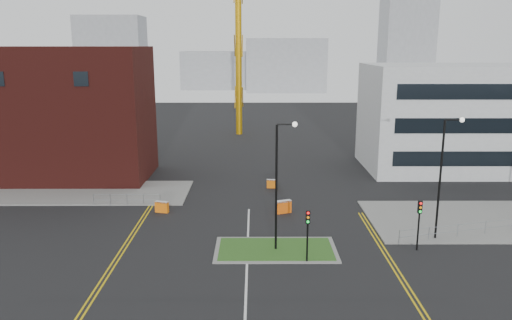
% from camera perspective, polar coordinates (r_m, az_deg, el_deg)
% --- Properties ---
extents(ground, '(200.00, 200.00, 0.00)m').
position_cam_1_polar(ground, '(28.69, -1.22, -16.60)').
color(ground, black).
rests_on(ground, ground).
extents(pavement_left, '(28.00, 8.00, 0.12)m').
position_cam_1_polar(pavement_left, '(53.13, -22.91, -3.43)').
color(pavement_left, slate).
rests_on(pavement_left, ground).
extents(island_kerb, '(8.60, 4.60, 0.08)m').
position_cam_1_polar(island_kerb, '(35.87, 2.26, -10.19)').
color(island_kerb, slate).
rests_on(island_kerb, ground).
extents(grass_island, '(8.00, 4.00, 0.12)m').
position_cam_1_polar(grass_island, '(35.86, 2.26, -10.16)').
color(grass_island, '#2E551C').
rests_on(grass_island, ground).
extents(brick_building, '(24.20, 10.07, 14.24)m').
position_cam_1_polar(brick_building, '(58.37, -23.97, 4.71)').
color(brick_building, '#4C1613').
rests_on(brick_building, ground).
extents(office_block, '(25.00, 12.20, 12.00)m').
position_cam_1_polar(office_block, '(62.88, 23.84, 4.47)').
color(office_block, '#BBBFC1').
rests_on(office_block, ground).
extents(streetlamp_island, '(1.46, 0.36, 9.18)m').
position_cam_1_polar(streetlamp_island, '(34.12, 2.71, -1.87)').
color(streetlamp_island, black).
rests_on(streetlamp_island, ground).
extents(streetlamp_right_near, '(1.46, 0.36, 9.18)m').
position_cam_1_polar(streetlamp_right_near, '(38.53, 20.68, -0.97)').
color(streetlamp_right_near, black).
rests_on(streetlamp_right_near, ground).
extents(traffic_light_island, '(0.28, 0.33, 3.65)m').
position_cam_1_polar(traffic_light_island, '(33.21, 5.93, -7.51)').
color(traffic_light_island, black).
rests_on(traffic_light_island, ground).
extents(traffic_light_right, '(0.28, 0.33, 3.65)m').
position_cam_1_polar(traffic_light_right, '(36.74, 18.17, -6.07)').
color(traffic_light_right, black).
rests_on(traffic_light_right, ground).
extents(railing_left, '(6.05, 0.05, 1.10)m').
position_cam_1_polar(railing_left, '(46.43, -14.55, -4.21)').
color(railing_left, gray).
rests_on(railing_left, ground).
extents(centre_line, '(0.15, 30.00, 0.01)m').
position_cam_1_polar(centre_line, '(30.44, -1.15, -14.73)').
color(centre_line, silver).
rests_on(centre_line, ground).
extents(yellow_left_a, '(0.12, 24.00, 0.01)m').
position_cam_1_polar(yellow_left_a, '(38.88, -14.48, -8.78)').
color(yellow_left_a, gold).
rests_on(yellow_left_a, ground).
extents(yellow_left_b, '(0.12, 24.00, 0.01)m').
position_cam_1_polar(yellow_left_b, '(38.81, -14.05, -8.80)').
color(yellow_left_b, gold).
rests_on(yellow_left_b, ground).
extents(yellow_right_a, '(0.12, 20.00, 0.01)m').
position_cam_1_polar(yellow_right_a, '(35.19, 14.94, -11.19)').
color(yellow_right_a, gold).
rests_on(yellow_right_a, ground).
extents(yellow_right_b, '(0.12, 20.00, 0.01)m').
position_cam_1_polar(yellow_right_b, '(35.27, 15.42, -11.17)').
color(yellow_right_b, gold).
rests_on(yellow_right_b, ground).
extents(skyline_a, '(18.00, 12.00, 22.00)m').
position_cam_1_polar(skyline_a, '(150.51, -16.10, 11.36)').
color(skyline_a, gray).
rests_on(skyline_a, ground).
extents(skyline_b, '(24.00, 12.00, 16.00)m').
position_cam_1_polar(skyline_b, '(155.34, 3.40, 10.76)').
color(skyline_b, gray).
rests_on(skyline_b, ground).
extents(skyline_c, '(14.00, 12.00, 28.00)m').
position_cam_1_polar(skyline_c, '(156.38, 16.78, 12.46)').
color(skyline_c, gray).
rests_on(skyline_c, ground).
extents(skyline_d, '(30.00, 12.00, 12.00)m').
position_cam_1_polar(skyline_d, '(165.35, -3.16, 10.21)').
color(skyline_d, gray).
rests_on(skyline_d, ground).
extents(barrier_left, '(1.23, 0.69, 0.98)m').
position_cam_1_polar(barrier_left, '(44.07, -10.71, -5.23)').
color(barrier_left, orange).
rests_on(barrier_left, ground).
extents(barrier_mid, '(1.40, 0.88, 1.12)m').
position_cam_1_polar(barrier_mid, '(43.19, 3.16, -5.29)').
color(barrier_mid, '#F55D0D').
rests_on(barrier_mid, ground).
extents(barrier_right, '(1.08, 0.47, 0.88)m').
position_cam_1_polar(barrier_right, '(50.54, 1.84, -2.69)').
color(barrier_right, orange).
rests_on(barrier_right, ground).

